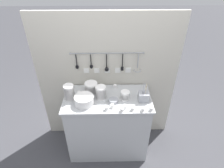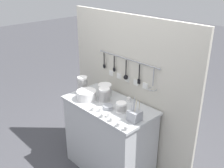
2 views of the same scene
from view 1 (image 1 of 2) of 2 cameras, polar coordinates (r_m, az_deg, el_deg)
ground_plane at (r=3.06m, az=-1.14°, el=-18.18°), size 20.00×20.00×0.00m
counter at (r=2.70m, az=-1.26°, el=-12.06°), size 1.11×0.59×0.94m
back_wall at (r=2.63m, az=-1.40°, el=0.66°), size 1.91×0.11×1.93m
bowl_stack_nested_right at (r=2.45m, az=-6.34°, el=-1.11°), size 0.17×0.17×0.14m
bowl_stack_back_corner at (r=2.34m, az=4.01°, el=-3.46°), size 0.11×0.11×0.11m
bowl_stack_wide_centre at (r=2.33m, az=-3.42°, el=-2.56°), size 0.13×0.13×0.17m
bowl_stack_short_front at (r=2.36m, az=-12.89°, el=-2.55°), size 0.13×0.13×0.21m
plate_stack at (r=2.28m, az=-8.50°, el=-4.87°), size 0.23×0.23×0.11m
steel_mixing_bowl at (r=2.30m, az=0.39°, el=-5.10°), size 0.12×0.12×0.04m
cutlery_caddy at (r=2.34m, az=9.54°, el=-3.74°), size 0.12×0.12×0.27m
cup_back_right at (r=2.55m, az=0.92°, el=-0.67°), size 0.04×0.04×0.05m
cup_front_right at (r=2.20m, az=6.26°, el=-7.45°), size 0.04×0.04×0.05m
cup_back_left at (r=2.46m, az=-10.01°, el=-2.72°), size 0.04×0.04×0.05m
cup_centre at (r=2.19m, az=-1.75°, el=-7.42°), size 0.04×0.04×0.05m
cup_front_left at (r=2.22m, az=0.08°, el=-6.71°), size 0.04×0.04×0.05m
cup_mid_row at (r=2.22m, az=3.96°, el=-6.92°), size 0.04×0.04×0.05m
cup_beside_plates at (r=2.18m, az=3.04°, el=-7.81°), size 0.04×0.04×0.05m
cup_edge_near at (r=2.21m, az=9.39°, el=-7.63°), size 0.04×0.04×0.05m
cup_edge_far at (r=2.23m, az=11.86°, el=-7.44°), size 0.04×0.04×0.05m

